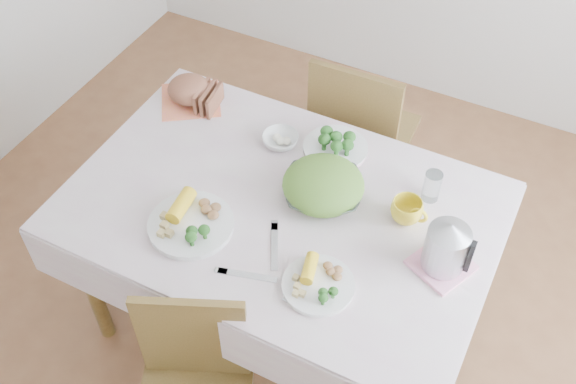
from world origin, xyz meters
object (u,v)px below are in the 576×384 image
at_px(dining_table, 281,269).
at_px(salad_bowl, 323,191).
at_px(dinner_plate_left, 191,225).
at_px(electric_kettle, 447,243).
at_px(dinner_plate_right, 318,285).
at_px(yellow_mug, 407,211).
at_px(chair_far, 364,131).

xyz_separation_m(dining_table, salad_bowl, (0.12, 0.10, 0.42)).
height_order(dinner_plate_left, electric_kettle, electric_kettle).
xyz_separation_m(dinner_plate_right, electric_kettle, (0.32, 0.26, 0.11)).
height_order(dining_table, dinner_plate_right, dinner_plate_right).
bearing_deg(salad_bowl, dinner_plate_left, -136.08).
height_order(yellow_mug, electric_kettle, electric_kettle).
height_order(salad_bowl, yellow_mug, yellow_mug).
bearing_deg(salad_bowl, electric_kettle, -11.99).
distance_m(chair_far, electric_kettle, 1.07).
bearing_deg(yellow_mug, dinner_plate_right, -110.70).
distance_m(salad_bowl, dinner_plate_right, 0.39).
bearing_deg(yellow_mug, salad_bowl, -173.12).
height_order(salad_bowl, dinner_plate_left, salad_bowl).
height_order(dining_table, electric_kettle, electric_kettle).
bearing_deg(dinner_plate_right, salad_bowl, 112.82).
xyz_separation_m(salad_bowl, electric_kettle, (0.47, -0.10, 0.09)).
bearing_deg(yellow_mug, electric_kettle, -37.99).
distance_m(chair_far, dinner_plate_right, 1.13).
distance_m(dining_table, dinner_plate_left, 0.51).
bearing_deg(dining_table, dinner_plate_left, -134.58).
xyz_separation_m(salad_bowl, dinner_plate_left, (-0.34, -0.33, -0.02)).
bearing_deg(dining_table, yellow_mug, 18.30).
distance_m(salad_bowl, yellow_mug, 0.30).
bearing_deg(salad_bowl, chair_far, 98.51).
distance_m(yellow_mug, electric_kettle, 0.23).
bearing_deg(chair_far, dining_table, 87.46).
xyz_separation_m(dining_table, electric_kettle, (0.59, 0.00, 0.51)).
xyz_separation_m(dining_table, dinner_plate_left, (-0.23, -0.23, 0.40)).
bearing_deg(salad_bowl, dinner_plate_right, -67.18).
relative_size(yellow_mug, electric_kettle, 0.58).
relative_size(dining_table, chair_far, 1.51).
xyz_separation_m(dinner_plate_left, yellow_mug, (0.64, 0.37, 0.03)).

